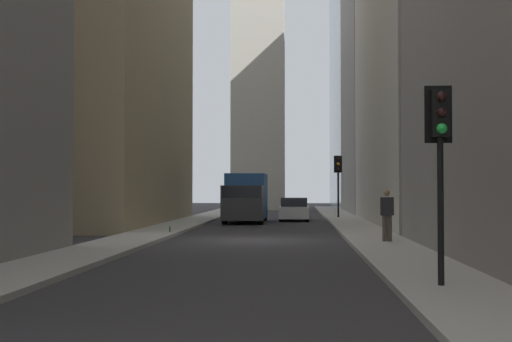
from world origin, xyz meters
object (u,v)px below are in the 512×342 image
object	(u,v)px
traffic_light_foreground	(440,137)
pedestrian	(387,213)
traffic_light_midblock	(338,172)
delivery_truck	(246,197)
discarded_bottle	(170,229)
sedan_white	(294,210)

from	to	relation	value
traffic_light_foreground	pedestrian	size ratio (longest dim) A/B	2.12
traffic_light_midblock	pedestrian	xyz separation A→B (m)	(-19.82, -0.48, -1.94)
delivery_truck	discarded_bottle	world-z (taller)	delivery_truck
sedan_white	traffic_light_foreground	size ratio (longest dim) A/B	1.14
delivery_truck	traffic_light_midblock	world-z (taller)	traffic_light_midblock
traffic_light_foreground	traffic_light_midblock	bearing A→B (deg)	0.12
sedan_white	discarded_bottle	distance (m)	14.33
sedan_white	pedestrian	size ratio (longest dim) A/B	2.41
sedan_white	discarded_bottle	size ratio (longest dim) A/B	15.93
delivery_truck	pedestrian	size ratio (longest dim) A/B	3.62
sedan_white	traffic_light_midblock	size ratio (longest dim) A/B	1.08
sedan_white	discarded_bottle	world-z (taller)	sedan_white
pedestrian	delivery_truck	bearing A→B (deg)	21.43
traffic_light_foreground	delivery_truck	bearing A→B (deg)	12.25
traffic_light_foreground	pedestrian	distance (m)	10.83
sedan_white	traffic_light_midblock	bearing A→B (deg)	-56.09
traffic_light_foreground	traffic_light_midblock	xyz separation A→B (m)	(30.49, 0.07, 0.13)
sedan_white	delivery_truck	bearing A→B (deg)	130.30
delivery_truck	traffic_light_midblock	xyz separation A→B (m)	(4.27, -5.62, 1.59)
delivery_truck	sedan_white	world-z (taller)	delivery_truck
traffic_light_midblock	delivery_truck	bearing A→B (deg)	127.23
traffic_light_foreground	pedestrian	xyz separation A→B (m)	(10.67, -0.41, -1.80)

